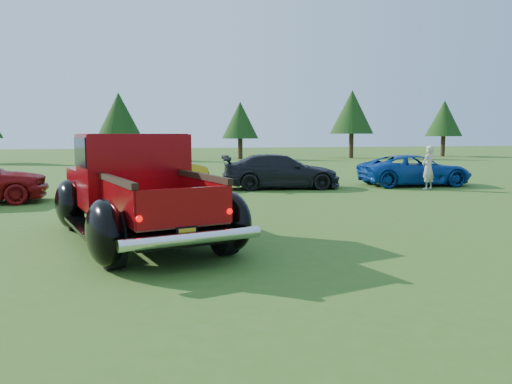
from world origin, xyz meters
TOP-DOWN VIEW (x-y plane):
  - ground at (0.00, 0.00)m, footprint 120.00×120.00m
  - tree_mid_left at (-3.00, 31.00)m, footprint 3.20×3.20m
  - tree_mid_right at (6.00, 30.00)m, footprint 2.82×2.82m
  - tree_east at (15.00, 29.50)m, footprint 3.46×3.46m
  - tree_far_east at (24.00, 30.50)m, footprint 3.07×3.07m
  - pickup_truck at (-1.86, 1.92)m, footprint 3.61×5.65m
  - show_car_yellow at (-1.50, 9.81)m, footprint 4.49×2.22m
  - show_car_grey at (3.26, 9.43)m, footprint 4.42×2.23m
  - show_car_blue at (8.50, 9.20)m, footprint 4.32×2.21m
  - spectator at (8.20, 7.84)m, footprint 0.68×0.60m

SIDE VIEW (x-z plane):
  - ground at x=0.00m, z-range 0.00..0.00m
  - show_car_blue at x=8.50m, z-range 0.00..1.17m
  - show_car_grey at x=3.26m, z-range 0.00..1.23m
  - show_car_yellow at x=-1.50m, z-range 0.00..1.42m
  - spectator at x=8.20m, z-range 0.00..1.56m
  - pickup_truck at x=-1.86m, z-range -0.05..1.93m
  - tree_mid_right at x=6.00m, z-range 0.77..5.17m
  - tree_far_east at x=24.00m, z-range 0.85..5.65m
  - tree_mid_left at x=-3.00m, z-range 0.88..5.88m
  - tree_east at x=15.00m, z-range 0.96..6.36m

